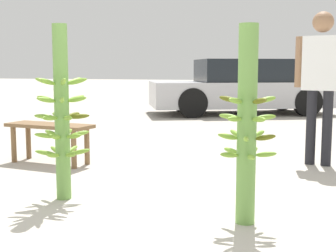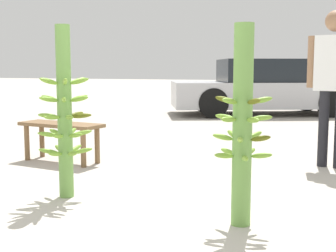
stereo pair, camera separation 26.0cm
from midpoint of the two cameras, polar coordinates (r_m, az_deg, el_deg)
The scene contains 6 objects.
ground_plane at distance 3.51m, azimuth -5.93°, elevation -11.28°, with size 80.00×80.00×0.00m, color #B2AA9E.
banana_stalk_left at distance 4.01m, azimuth -14.64°, elevation 1.41°, with size 0.46×0.46×1.46m.
banana_stalk_center at distance 3.29m, azimuth 7.37°, elevation 0.02°, with size 0.42×0.42×1.40m.
vendor_person at distance 5.49m, azimuth 16.89°, elevation 6.17°, with size 0.60×0.27×1.72m.
market_bench at distance 5.60m, azimuth -15.55°, elevation -0.64°, with size 1.08×0.50×0.46m.
parked_car at distance 11.48m, azimuth 8.49°, elevation 4.69°, with size 4.68×3.37×1.31m.
Camera 1 is at (1.14, -3.12, 1.10)m, focal length 50.00 mm.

